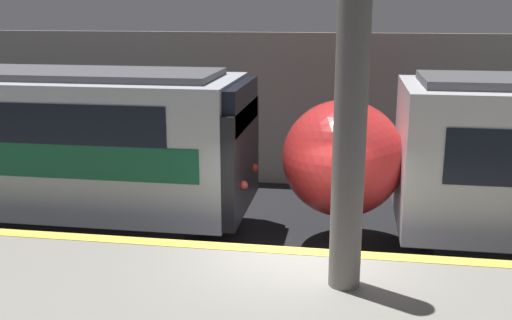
# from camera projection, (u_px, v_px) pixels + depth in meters

# --- Properties ---
(ground_plane) EXTENTS (120.00, 120.00, 0.00)m
(ground_plane) POSITION_uv_depth(u_px,v_px,m) (300.00, 301.00, 10.13)
(ground_plane) COLOR black
(station_rear_barrier) EXTENTS (50.00, 0.15, 4.17)m
(station_rear_barrier) POSITION_uv_depth(u_px,v_px,m) (324.00, 111.00, 16.23)
(station_rear_barrier) COLOR #9E998E
(station_rear_barrier) RESTS_ON ground
(support_pillar_near) EXTENTS (0.45, 0.45, 4.18)m
(support_pillar_near) POSITION_uv_depth(u_px,v_px,m) (349.00, 143.00, 8.07)
(support_pillar_near) COLOR slate
(support_pillar_near) RESTS_ON platform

